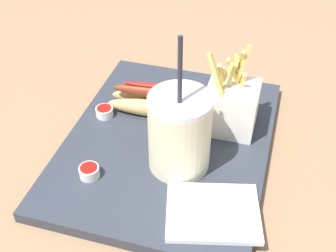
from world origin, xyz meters
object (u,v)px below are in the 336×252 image
at_px(fries_basket, 231,106).
at_px(ketchup_cup_1, 104,111).
at_px(ketchup_cup_2, 89,171).
at_px(napkin_stack, 213,212).
at_px(hot_dog_1, 159,101).
at_px(soda_cup, 180,132).

xyz_separation_m(fries_basket, ketchup_cup_1, (0.04, -0.23, -0.04)).
xyz_separation_m(ketchup_cup_2, napkin_stack, (0.02, 0.20, -0.01)).
distance_m(hot_dog_1, napkin_stack, 0.26).
relative_size(hot_dog_1, napkin_stack, 1.42).
xyz_separation_m(fries_basket, napkin_stack, (0.21, 0.01, -0.04)).
distance_m(soda_cup, napkin_stack, 0.13).
bearing_deg(hot_dog_1, ketchup_cup_1, -67.17).
height_order(fries_basket, napkin_stack, fries_basket).
height_order(fries_basket, hot_dog_1, fries_basket).
bearing_deg(napkin_stack, fries_basket, -176.38).
height_order(ketchup_cup_2, napkin_stack, ketchup_cup_2).
xyz_separation_m(fries_basket, hot_dog_1, (-0.00, -0.13, -0.02)).
bearing_deg(ketchup_cup_2, hot_dog_1, 163.17).
height_order(hot_dog_1, ketchup_cup_2, hot_dog_1).
height_order(soda_cup, fries_basket, soda_cup).
xyz_separation_m(hot_dog_1, ketchup_cup_1, (0.04, -0.09, -0.01)).
distance_m(fries_basket, napkin_stack, 0.21).
bearing_deg(fries_basket, ketchup_cup_1, -81.05).
bearing_deg(soda_cup, fries_basket, 152.47).
relative_size(hot_dog_1, ketchup_cup_2, 5.94).
xyz_separation_m(ketchup_cup_1, ketchup_cup_2, (0.15, 0.04, 0.00)).
bearing_deg(ketchup_cup_1, hot_dog_1, 112.83).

